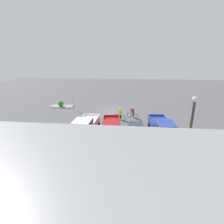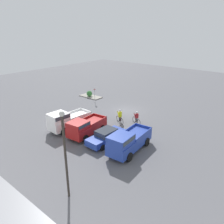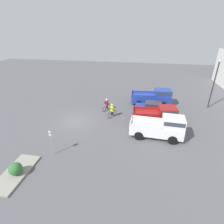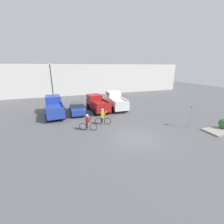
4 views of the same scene
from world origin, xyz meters
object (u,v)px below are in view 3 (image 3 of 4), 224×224
object	(u,v)px
pickup_truck_0	(154,97)
cyclist_0	(112,110)
lamppost	(215,81)
pickup_truck_2	(161,127)
pickup_truck_1	(157,115)
shrub	(15,169)
fire_lane_sign	(51,140)
cyclist_1	(107,104)
sedan_0	(153,108)

from	to	relation	value
pickup_truck_0	cyclist_0	world-z (taller)	pickup_truck_0
pickup_truck_0	lamppost	bearing A→B (deg)	91.83
cyclist_0	lamppost	xyz separation A→B (m)	(-5.12, 12.67, 2.95)
pickup_truck_2	pickup_truck_1	bearing A→B (deg)	-175.92
shrub	pickup_truck_0	bearing A→B (deg)	146.02
lamppost	fire_lane_sign	bearing A→B (deg)	-51.45
cyclist_1	pickup_truck_1	bearing A→B (deg)	68.53
fire_lane_sign	pickup_truck_1	bearing A→B (deg)	128.47
cyclist_1	shrub	bearing A→B (deg)	-18.88
cyclist_1	shrub	size ratio (longest dim) A/B	1.72
pickup_truck_2	fire_lane_sign	bearing A→B (deg)	-64.71
lamppost	shrub	world-z (taller)	lamppost
pickup_truck_0	cyclist_0	distance (m)	7.14
sedan_0	lamppost	world-z (taller)	lamppost
pickup_truck_0	shrub	size ratio (longest dim) A/B	5.80
pickup_truck_0	pickup_truck_1	world-z (taller)	pickup_truck_0
cyclist_0	pickup_truck_0	bearing A→B (deg)	133.22
sedan_0	pickup_truck_2	world-z (taller)	pickup_truck_2
pickup_truck_1	cyclist_1	size ratio (longest dim) A/B	2.98
pickup_truck_2	lamppost	xyz separation A→B (m)	(-8.70, 7.10, 2.62)
pickup_truck_0	cyclist_1	distance (m)	6.97
pickup_truck_0	cyclist_0	size ratio (longest dim) A/B	3.18
pickup_truck_2	cyclist_0	xyz separation A→B (m)	(-3.57, -5.57, -0.33)
sedan_0	fire_lane_sign	distance (m)	13.40
cyclist_1	shrub	xyz separation A→B (m)	(12.56, -4.29, -0.20)
cyclist_1	pickup_truck_0	bearing A→B (deg)	116.23
pickup_truck_0	pickup_truck_2	world-z (taller)	pickup_truck_2
fire_lane_sign	lamppost	bearing A→B (deg)	128.55
sedan_0	cyclist_0	size ratio (longest dim) A/B	2.62
cyclist_0	shrub	size ratio (longest dim) A/B	1.82
fire_lane_sign	lamppost	distance (m)	21.19
cyclist_0	shrub	distance (m)	12.01
lamppost	pickup_truck_2	bearing A→B (deg)	-39.21
sedan_0	lamppost	distance (m)	8.79
pickup_truck_0	cyclist_0	xyz separation A→B (m)	(4.89, -5.20, -0.31)
cyclist_0	cyclist_1	size ratio (longest dim) A/B	1.06
sedan_0	pickup_truck_0	bearing A→B (deg)	176.59
pickup_truck_2	shrub	xyz separation A→B (m)	(7.18, -10.91, -0.57)
shrub	cyclist_0	bearing A→B (deg)	153.58
pickup_truck_1	fire_lane_sign	distance (m)	11.72
pickup_truck_1	pickup_truck_2	xyz separation A→B (m)	(2.86, 0.20, 0.11)
sedan_0	pickup_truck_1	bearing A→B (deg)	6.95
pickup_truck_2	fire_lane_sign	size ratio (longest dim) A/B	2.12
sedan_0	cyclist_1	xyz separation A→B (m)	(0.25, -6.08, 0.11)
pickup_truck_2	cyclist_0	bearing A→B (deg)	-122.65
pickup_truck_0	shrub	bearing A→B (deg)	-33.98
cyclist_1	shrub	distance (m)	13.28
pickup_truck_1	sedan_0	bearing A→B (deg)	-173.05
sedan_0	cyclist_1	world-z (taller)	cyclist_1
pickup_truck_1	cyclist_0	distance (m)	5.42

